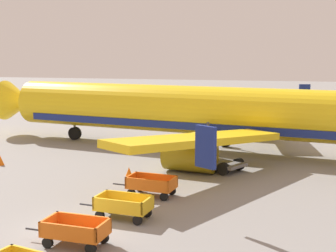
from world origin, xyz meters
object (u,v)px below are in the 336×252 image
(service_truck_beside_carts, at_px, (202,151))
(traffic_cone_mid_apron, at_px, (0,160))
(baggage_cart_second_in_row, at_px, (75,231))
(baggage_cart_fourth_in_row, at_px, (151,185))
(baggage_cart_third_in_row, at_px, (123,206))
(airplane, at_px, (199,111))
(traffic_cone_near_plane, at_px, (129,172))

(service_truck_beside_carts, distance_m, traffic_cone_mid_apron, 13.66)
(baggage_cart_second_in_row, xyz_separation_m, traffic_cone_mid_apron, (-10.72, 11.62, -0.25))
(baggage_cart_second_in_row, distance_m, baggage_cart_fourth_in_row, 7.26)
(baggage_cart_fourth_in_row, bearing_deg, baggage_cart_third_in_row, -94.85)
(baggage_cart_third_in_row, xyz_separation_m, baggage_cart_fourth_in_row, (0.32, 3.72, 0.00))
(airplane, height_order, baggage_cart_second_in_row, airplane)
(airplane, distance_m, traffic_cone_mid_apron, 14.92)
(baggage_cart_fourth_in_row, xyz_separation_m, service_truck_beside_carts, (1.50, 7.12, 0.50))
(baggage_cart_second_in_row, xyz_separation_m, baggage_cart_fourth_in_row, (1.15, 7.17, 0.00))
(baggage_cart_second_in_row, bearing_deg, traffic_cone_near_plane, 96.82)
(traffic_cone_near_plane, distance_m, traffic_cone_mid_apron, 9.45)
(baggage_cart_second_in_row, bearing_deg, traffic_cone_mid_apron, 132.69)
(baggage_cart_second_in_row, height_order, traffic_cone_mid_apron, baggage_cart_second_in_row)
(baggage_cart_fourth_in_row, distance_m, traffic_cone_mid_apron, 12.68)
(airplane, xyz_separation_m, baggage_cart_fourth_in_row, (-0.42, -12.47, -2.45))
(baggage_cart_third_in_row, distance_m, baggage_cart_fourth_in_row, 3.74)
(baggage_cart_third_in_row, xyz_separation_m, traffic_cone_mid_apron, (-11.56, 8.17, -0.25))
(service_truck_beside_carts, bearing_deg, baggage_cart_second_in_row, -100.53)
(baggage_cart_third_in_row, xyz_separation_m, traffic_cone_near_plane, (-2.14, 7.41, -0.32))
(traffic_cone_near_plane, bearing_deg, baggage_cart_third_in_row, -73.91)
(baggage_cart_second_in_row, xyz_separation_m, service_truck_beside_carts, (2.66, 14.29, 0.50))
(traffic_cone_near_plane, bearing_deg, airplane, 71.91)
(traffic_cone_mid_apron, bearing_deg, traffic_cone_near_plane, -4.64)
(baggage_cart_fourth_in_row, relative_size, service_truck_beside_carts, 0.76)
(airplane, relative_size, service_truck_beside_carts, 7.90)
(service_truck_beside_carts, xyz_separation_m, traffic_cone_near_plane, (-3.96, -3.44, -0.82))
(baggage_cart_fourth_in_row, xyz_separation_m, traffic_cone_near_plane, (-2.45, 3.69, -0.32))
(airplane, distance_m, traffic_cone_near_plane, 9.65)
(baggage_cart_second_in_row, xyz_separation_m, baggage_cart_third_in_row, (0.84, 3.45, 0.00))
(baggage_cart_second_in_row, relative_size, service_truck_beside_carts, 0.76)
(airplane, distance_m, service_truck_beside_carts, 5.80)
(airplane, xyz_separation_m, baggage_cart_third_in_row, (-0.73, -16.20, -2.45))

